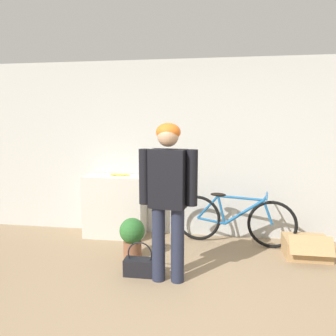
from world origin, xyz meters
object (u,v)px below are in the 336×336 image
banana (120,175)px  bicycle (234,219)px  person (168,189)px  potted_plant (132,235)px  handbag (140,266)px  cardboard_box (306,247)px

banana → bicycle: bearing=-2.8°
person → banana: bearing=134.9°
potted_plant → person: bearing=-44.6°
bicycle → banana: banana is taller
person → bicycle: 1.56m
person → bicycle: size_ratio=1.02×
handbag → banana: bearing=115.8°
cardboard_box → potted_plant: potted_plant is taller
bicycle → handbag: size_ratio=4.28×
bicycle → potted_plant: 1.45m
banana → potted_plant: (0.38, -0.76, -0.64)m
person → handbag: size_ratio=4.35×
handbag → person: bearing=-12.2°
bicycle → banana: (-1.66, 0.08, 0.58)m
banana → cardboard_box: banana is taller
banana → handbag: bearing=-64.2°
person → handbag: (-0.33, 0.07, -0.90)m
handbag → cardboard_box: bearing=23.0°
handbag → potted_plant: bearing=114.5°
person → potted_plant: person is taller
banana → potted_plant: size_ratio=0.60×
person → banana: person is taller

